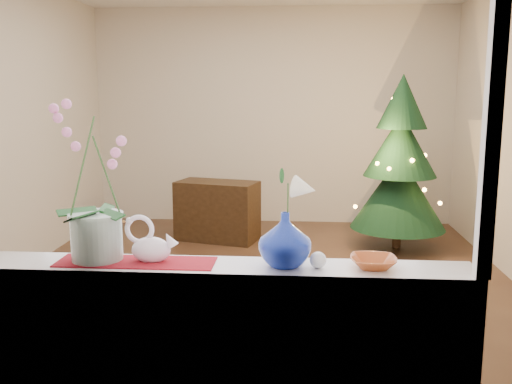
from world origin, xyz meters
TOP-DOWN VIEW (x-y plane):
  - ground at (0.00, 0.00)m, footprint 5.00×5.00m
  - wall_back at (0.00, 2.50)m, footprint 4.50×0.10m
  - wall_front at (0.00, -2.50)m, footprint 4.50×0.10m
  - window_apron at (0.00, -2.46)m, footprint 2.20×0.08m
  - windowsill at (0.00, -2.37)m, footprint 2.20×0.26m
  - window_frame at (0.00, -2.47)m, footprint 2.22×0.06m
  - runner at (-0.38, -2.37)m, footprint 0.70×0.20m
  - orchid_pot at (-0.56, -2.35)m, footprint 0.31×0.31m
  - swan at (-0.31, -2.35)m, footprint 0.26×0.16m
  - blue_vase at (0.28, -2.37)m, footprint 0.29×0.29m
  - lily at (0.28, -2.37)m, footprint 0.15×0.09m
  - paperweight at (0.42, -2.39)m, footprint 0.10×0.10m
  - amber_dish at (0.66, -2.37)m, footprint 0.18×0.18m
  - xmas_tree at (1.40, 1.35)m, footprint 1.08×1.08m
  - side_table at (-0.58, 1.50)m, footprint 0.98×0.66m

SIDE VIEW (x-z plane):
  - ground at x=0.00m, z-range 0.00..0.00m
  - side_table at x=-0.58m, z-range 0.00..0.67m
  - window_apron at x=0.00m, z-range 0.00..0.88m
  - windowsill at x=0.00m, z-range 0.88..0.92m
  - runner at x=-0.38m, z-range 0.92..0.93m
  - xmas_tree at x=1.40m, z-range 0.00..1.85m
  - amber_dish at x=0.66m, z-range 0.92..0.96m
  - paperweight at x=0.42m, z-range 0.92..0.99m
  - swan at x=-0.31m, z-range 0.92..1.12m
  - blue_vase at x=0.28m, z-range 0.92..1.19m
  - orchid_pot at x=-0.56m, z-range 0.92..1.63m
  - lily at x=0.28m, z-range 1.19..1.40m
  - wall_back at x=0.00m, z-range 0.00..2.70m
  - wall_front at x=0.00m, z-range 0.00..2.70m
  - window_frame at x=0.00m, z-range 0.90..2.50m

